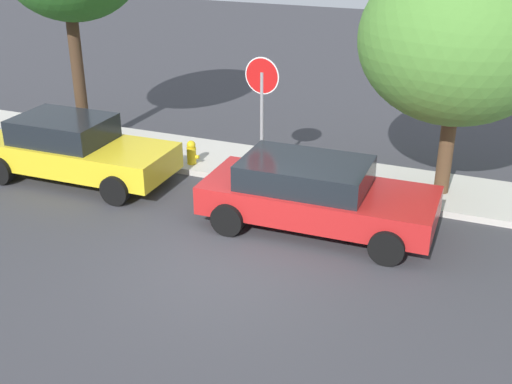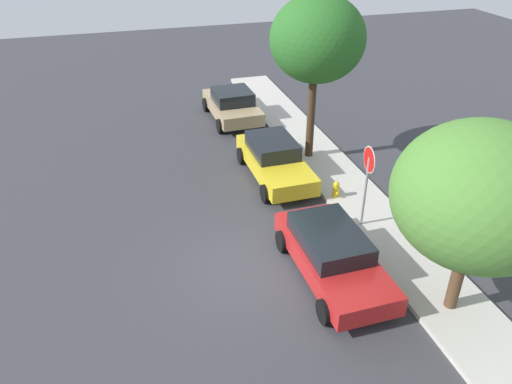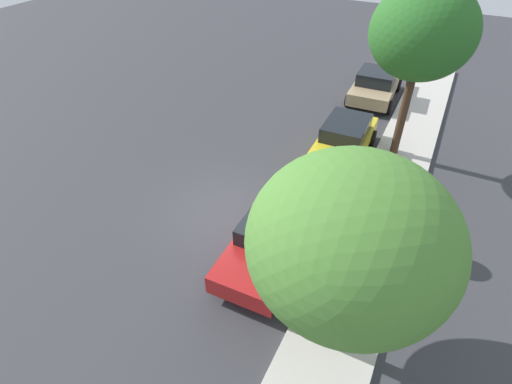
% 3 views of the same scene
% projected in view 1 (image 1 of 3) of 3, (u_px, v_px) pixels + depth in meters
% --- Properties ---
extents(ground_plane, '(60.00, 60.00, 0.00)m').
position_uv_depth(ground_plane, '(226.00, 267.00, 11.14)').
color(ground_plane, '#38383D').
extents(sidewalk_curb, '(32.00, 2.06, 0.14)m').
position_uv_depth(sidewalk_curb, '(306.00, 173.00, 14.85)').
color(sidewalk_curb, beige).
rests_on(sidewalk_curb, ground_plane).
extents(stop_sign, '(0.81, 0.09, 2.80)m').
position_uv_depth(stop_sign, '(262.00, 97.00, 13.91)').
color(stop_sign, gray).
rests_on(stop_sign, ground_plane).
extents(parked_car_red, '(4.46, 2.08, 1.35)m').
position_uv_depth(parked_car_red, '(315.00, 193.00, 12.23)').
color(parked_car_red, red).
rests_on(parked_car_red, ground_plane).
extents(parked_car_yellow, '(4.43, 2.00, 1.44)m').
position_uv_depth(parked_car_yellow, '(74.00, 149.00, 14.41)').
color(parked_car_yellow, yellow).
rests_on(parked_car_yellow, ground_plane).
extents(street_tree_near_corner, '(3.91, 3.91, 5.02)m').
position_uv_depth(street_tree_near_corner, '(459.00, 40.00, 12.45)').
color(street_tree_near_corner, '#513823').
rests_on(street_tree_near_corner, ground_plane).
extents(fire_hydrant, '(0.30, 0.22, 0.72)m').
position_uv_depth(fire_hydrant, '(192.00, 155.00, 15.08)').
color(fire_hydrant, gold).
rests_on(fire_hydrant, ground_plane).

